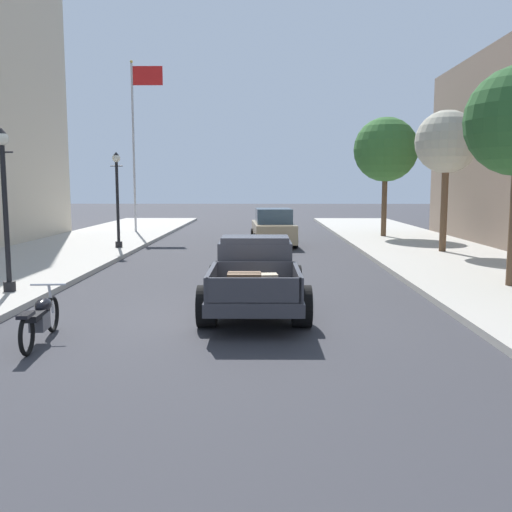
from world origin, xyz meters
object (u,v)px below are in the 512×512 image
(hotrod_truck_gunmetal, at_px, (255,274))
(street_tree_second, at_px, (447,143))
(street_lamp_far, at_px, (117,192))
(car_background_tan, at_px, (273,228))
(motorcycle_parked, at_px, (40,318))
(street_tree_third, at_px, (386,150))
(flagpole, at_px, (137,128))
(street_lamp_near, at_px, (5,198))

(hotrod_truck_gunmetal, distance_m, street_tree_second, 12.41)
(street_lamp_far, xyz_separation_m, street_tree_second, (12.80, -1.17, 1.87))
(car_background_tan, bearing_deg, motorcycle_parked, -104.97)
(street_lamp_far, relative_size, street_tree_second, 0.72)
(street_tree_third, bearing_deg, street_tree_second, -82.29)
(motorcycle_parked, height_order, street_tree_second, street_tree_second)
(motorcycle_parked, relative_size, flagpole, 0.23)
(hotrod_truck_gunmetal, relative_size, street_lamp_far, 1.29)
(flagpole, relative_size, street_tree_second, 1.72)
(motorcycle_parked, distance_m, street_lamp_far, 13.81)
(street_lamp_near, relative_size, street_tree_second, 0.72)
(street_lamp_near, height_order, flagpole, flagpole)
(motorcycle_parked, bearing_deg, street_tree_third, 62.61)
(flagpole, bearing_deg, street_tree_third, -12.65)
(motorcycle_parked, bearing_deg, street_lamp_far, 98.94)
(flagpole, relative_size, street_tree_third, 1.57)
(street_lamp_near, bearing_deg, street_tree_third, 51.12)
(street_lamp_far, height_order, street_tree_third, street_tree_third)
(flagpole, distance_m, street_tree_third, 13.25)
(car_background_tan, relative_size, street_lamp_near, 1.14)
(street_tree_second, xyz_separation_m, street_tree_third, (-0.89, 6.55, 0.14))
(car_background_tan, relative_size, flagpole, 0.48)
(street_lamp_near, height_order, street_tree_third, street_tree_third)
(hotrod_truck_gunmetal, distance_m, motorcycle_parked, 4.55)
(flagpole, bearing_deg, street_tree_second, -34.48)
(hotrod_truck_gunmetal, height_order, motorcycle_parked, hotrod_truck_gunmetal)
(flagpole, distance_m, street_tree_second, 16.74)
(motorcycle_parked, bearing_deg, street_tree_second, 49.13)
(motorcycle_parked, relative_size, street_tree_third, 0.36)
(street_lamp_near, height_order, street_lamp_far, same)
(hotrod_truck_gunmetal, bearing_deg, flagpole, 109.35)
(car_background_tan, height_order, street_tree_second, street_tree_second)
(car_background_tan, distance_m, street_lamp_far, 6.93)
(flagpole, xyz_separation_m, street_tree_third, (12.86, -2.89, -1.37))
(car_background_tan, height_order, flagpole, flagpole)
(motorcycle_parked, bearing_deg, car_background_tan, 75.03)
(street_lamp_near, bearing_deg, car_background_tan, 61.24)
(street_lamp_far, height_order, street_tree_second, street_tree_second)
(street_lamp_far, relative_size, street_tree_third, 0.66)
(hotrod_truck_gunmetal, bearing_deg, street_tree_second, 53.61)
(motorcycle_parked, height_order, street_lamp_far, street_lamp_far)
(street_lamp_near, bearing_deg, flagpole, 92.49)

